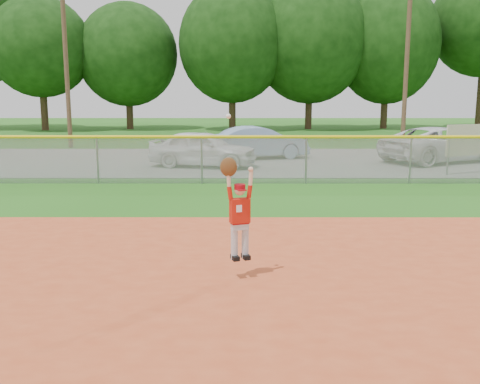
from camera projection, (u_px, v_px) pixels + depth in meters
The scene contains 10 objects.
ground at pixel (150, 302), 7.35m from camera, with size 120.00×120.00×0.00m, color #215B14.
parking_strip at pixel (212, 161), 23.09m from camera, with size 44.00×10.00×0.03m, color slate.
car_white_a at pixel (203, 149), 20.89m from camera, with size 1.69×4.19×1.43m, color white.
car_blue at pixel (259, 142), 23.64m from camera, with size 1.50×4.31×1.42m, color #819DC0.
car_white_b at pixel (441, 144), 22.42m from camera, with size 2.44×5.28×1.47m, color silver.
sponsor_sign at pixel (469, 141), 18.98m from camera, with size 1.90×0.78×1.79m.
outfield_fence at pixel (202, 156), 17.03m from camera, with size 40.06×0.10×1.55m.
power_lines at pixel (236, 59), 28.16m from camera, with size 19.40×0.24×9.00m.
tree_line at pixel (237, 36), 43.29m from camera, with size 62.37×13.00×14.43m.
ballplayer at pixel (238, 209), 8.04m from camera, with size 0.52×0.28×2.21m.
Camera 1 is at (1.26, -6.96, 2.80)m, focal length 40.00 mm.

